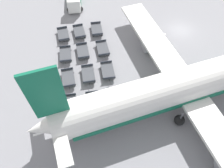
% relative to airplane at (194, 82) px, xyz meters
% --- Properties ---
extents(ground_plane, '(500.00, 500.00, 0.00)m').
position_rel_airplane_xyz_m(ground_plane, '(-12.61, 6.23, -3.26)').
color(ground_plane, gray).
extents(airplane, '(37.39, 41.95, 12.30)m').
position_rel_airplane_xyz_m(airplane, '(0.00, 0.00, 0.00)').
color(airplane, white).
rests_on(airplane, ground_plane).
extents(baggage_dolly_row_near_col_a, '(3.94, 2.05, 0.92)m').
position_rel_airplane_xyz_m(baggage_dolly_row_near_col_a, '(-17.72, -13.52, -2.77)').
color(baggage_dolly_row_near_col_a, '#424449').
rests_on(baggage_dolly_row_near_col_a, ground_plane).
extents(baggage_dolly_row_near_col_b, '(3.98, 2.34, 0.92)m').
position_rel_airplane_xyz_m(baggage_dolly_row_near_col_b, '(-13.00, -14.15, -2.77)').
color(baggage_dolly_row_near_col_b, '#424449').
rests_on(baggage_dolly_row_near_col_b, ground_plane).
extents(baggage_dolly_row_near_col_c, '(3.95, 2.13, 0.92)m').
position_rel_airplane_xyz_m(baggage_dolly_row_near_col_c, '(-8.22, -14.77, -2.77)').
color(baggage_dolly_row_near_col_c, '#424449').
rests_on(baggage_dolly_row_near_col_c, ground_plane).
extents(baggage_dolly_row_near_col_d, '(3.98, 2.34, 0.92)m').
position_rel_airplane_xyz_m(baggage_dolly_row_near_col_d, '(-3.69, -15.55, -2.77)').
color(baggage_dolly_row_near_col_d, '#424449').
rests_on(baggage_dolly_row_near_col_d, ground_plane).
extents(baggage_dolly_row_mid_a_col_a, '(3.93, 2.03, 0.92)m').
position_rel_airplane_xyz_m(baggage_dolly_row_mid_a_col_a, '(-17.48, -10.78, -2.77)').
color(baggage_dolly_row_mid_a_col_a, '#424449').
rests_on(baggage_dolly_row_mid_a_col_a, ground_plane).
extents(baggage_dolly_row_mid_a_col_b, '(3.96, 2.17, 0.92)m').
position_rel_airplane_xyz_m(baggage_dolly_row_mid_a_col_b, '(-12.76, -11.41, -2.77)').
color(baggage_dolly_row_mid_a_col_b, '#424449').
rests_on(baggage_dolly_row_mid_a_col_b, ground_plane).
extents(baggage_dolly_row_mid_a_col_c, '(3.97, 2.26, 0.92)m').
position_rel_airplane_xyz_m(baggage_dolly_row_mid_a_col_c, '(-7.96, -11.86, -2.77)').
color(baggage_dolly_row_mid_a_col_c, '#424449').
rests_on(baggage_dolly_row_mid_a_col_c, ground_plane).
extents(baggage_dolly_row_mid_a_col_d, '(3.97, 2.30, 0.92)m').
position_rel_airplane_xyz_m(baggage_dolly_row_mid_a_col_d, '(-3.11, -12.53, -2.77)').
color(baggage_dolly_row_mid_a_col_d, '#424449').
rests_on(baggage_dolly_row_mid_a_col_d, ground_plane).
extents(baggage_dolly_row_mid_b_col_a, '(3.98, 2.32, 0.92)m').
position_rel_airplane_xyz_m(baggage_dolly_row_mid_b_col_a, '(-17.11, -7.77, -2.77)').
color(baggage_dolly_row_mid_b_col_a, '#424449').
rests_on(baggage_dolly_row_mid_b_col_a, ground_plane).
extents(baggage_dolly_row_mid_b_col_b, '(3.96, 2.14, 0.92)m').
position_rel_airplane_xyz_m(baggage_dolly_row_mid_b_col_b, '(-12.30, -8.24, -2.77)').
color(baggage_dolly_row_mid_b_col_b, '#424449').
rests_on(baggage_dolly_row_mid_b_col_b, ground_plane).
extents(baggage_dolly_row_mid_b_col_c, '(3.97, 2.29, 0.92)m').
position_rel_airplane_xyz_m(baggage_dolly_row_mid_b_col_c, '(-7.65, -8.96, -2.77)').
color(baggage_dolly_row_mid_b_col_c, '#424449').
rests_on(baggage_dolly_row_mid_b_col_c, ground_plane).
extents(baggage_dolly_row_mid_b_col_d, '(3.97, 2.24, 0.92)m').
position_rel_airplane_xyz_m(baggage_dolly_row_mid_b_col_d, '(-2.82, -9.58, -2.77)').
color(baggage_dolly_row_mid_b_col_d, '#424449').
rests_on(baggage_dolly_row_mid_b_col_d, ground_plane).
extents(stand_guidance_stripe, '(0.42, 24.14, 0.01)m').
position_rel_airplane_xyz_m(stand_guidance_stripe, '(-1.25, -8.72, -3.25)').
color(stand_guidance_stripe, white).
rests_on(stand_guidance_stripe, ground_plane).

